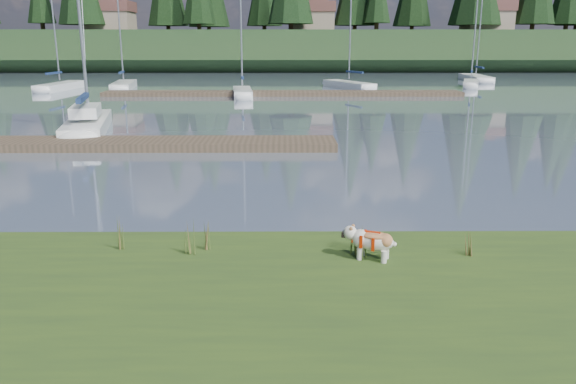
{
  "coord_description": "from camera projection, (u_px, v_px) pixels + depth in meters",
  "views": [
    {
      "loc": [
        2.12,
        -11.43,
        3.77
      ],
      "look_at": [
        2.19,
        -0.5,
        0.85
      ],
      "focal_mm": 35.0,
      "sensor_mm": 36.0,
      "label": 1
    }
  ],
  "objects": [
    {
      "name": "sailboat_bg_1",
      "position": [
        125.0,
        84.0,
        47.28
      ],
      "size": [
        2.61,
        7.64,
        11.25
      ],
      "rotation": [
        0.0,
        0.0,
        1.73
      ],
      "color": "white",
      "rests_on": "ground"
    },
    {
      "name": "house_0",
      "position": [
        110.0,
        16.0,
        77.59
      ],
      "size": [
        6.3,
        5.3,
        4.65
      ],
      "color": "gray",
      "rests_on": "ridge"
    },
    {
      "name": "house_1",
      "position": [
        312.0,
        16.0,
        78.73
      ],
      "size": [
        6.3,
        5.3,
        4.65
      ],
      "color": "gray",
      "rests_on": "ridge"
    },
    {
      "name": "sailboat_bg_3",
      "position": [
        345.0,
        84.0,
        47.66
      ],
      "size": [
        4.28,
        7.21,
        10.76
      ],
      "rotation": [
        0.0,
        0.0,
        1.99
      ],
      "color": "white",
      "rests_on": "ground"
    },
    {
      "name": "bank",
      "position": [
        92.0,
        381.0,
        6.16
      ],
      "size": [
        60.0,
        9.0,
        0.35
      ],
      "primitive_type": "cube",
      "color": "#334C1A",
      "rests_on": "ground"
    },
    {
      "name": "house_2",
      "position": [
        487.0,
        15.0,
        76.95
      ],
      "size": [
        6.3,
        5.3,
        4.65
      ],
      "color": "gray",
      "rests_on": "ridge"
    },
    {
      "name": "sailboat_bg_4",
      "position": [
        471.0,
        83.0,
        48.89
      ],
      "size": [
        2.97,
        6.06,
        9.06
      ],
      "rotation": [
        0.0,
        0.0,
        1.26
      ],
      "color": "white",
      "rests_on": "ground"
    },
    {
      "name": "dock_far",
      "position": [
        283.0,
        93.0,
        40.95
      ],
      "size": [
        26.0,
        2.2,
        0.3
      ],
      "primitive_type": "cube",
      "color": "#4C3D2C",
      "rests_on": "ground"
    },
    {
      "name": "weed_4",
      "position": [
        352.0,
        245.0,
        9.31
      ],
      "size": [
        0.17,
        0.14,
        0.37
      ],
      "color": "#475B23",
      "rests_on": "bank"
    },
    {
      "name": "sailboat_bg_5",
      "position": [
        474.0,
        77.0,
        56.78
      ],
      "size": [
        2.27,
        8.64,
        12.14
      ],
      "rotation": [
        0.0,
        0.0,
        1.5
      ],
      "color": "white",
      "rests_on": "ground"
    },
    {
      "name": "weed_2",
      "position": [
        362.0,
        243.0,
        9.11
      ],
      "size": [
        0.17,
        0.14,
        0.64
      ],
      "color": "#475B23",
      "rests_on": "bank"
    },
    {
      "name": "ground",
      "position": [
        255.0,
        95.0,
        40.98
      ],
      "size": [
        200.0,
        200.0,
        0.0
      ],
      "primitive_type": "plane",
      "color": "slate",
      "rests_on": "ground"
    },
    {
      "name": "weed_5",
      "position": [
        466.0,
        243.0,
        9.27
      ],
      "size": [
        0.17,
        0.14,
        0.5
      ],
      "color": "#475B23",
      "rests_on": "bank"
    },
    {
      "name": "mud_lip",
      "position": [
        171.0,
        248.0,
        10.44
      ],
      "size": [
        60.0,
        0.5,
        0.14
      ],
      "primitive_type": "cube",
      "color": "#33281C",
      "rests_on": "ground"
    },
    {
      "name": "weed_0",
      "position": [
        188.0,
        238.0,
        9.29
      ],
      "size": [
        0.17,
        0.14,
        0.68
      ],
      "color": "#475B23",
      "rests_on": "bank"
    },
    {
      "name": "sailboat_bg_2",
      "position": [
        242.0,
        91.0,
        40.39
      ],
      "size": [
        1.83,
        6.31,
        9.54
      ],
      "rotation": [
        0.0,
        0.0,
        1.67
      ],
      "color": "white",
      "rests_on": "ground"
    },
    {
      "name": "ridge",
      "position": [
        270.0,
        51.0,
        81.87
      ],
      "size": [
        200.0,
        20.0,
        5.0
      ],
      "primitive_type": "cube",
      "color": "#1E351A",
      "rests_on": "ground"
    },
    {
      "name": "bulldog",
      "position": [
        372.0,
        240.0,
        9.08
      ],
      "size": [
        0.88,
        0.56,
        0.52
      ],
      "rotation": [
        0.0,
        0.0,
        2.79
      ],
      "color": "silver",
      "rests_on": "bank"
    },
    {
      "name": "weed_3",
      "position": [
        118.0,
        234.0,
        9.53
      ],
      "size": [
        0.17,
        0.14,
        0.64
      ],
      "color": "#475B23",
      "rests_on": "bank"
    },
    {
      "name": "sailboat_bg_0",
      "position": [
        64.0,
        85.0,
        46.27
      ],
      "size": [
        1.94,
        7.55,
        10.89
      ],
      "rotation": [
        0.0,
        0.0,
        1.51
      ],
      "color": "white",
      "rests_on": "ground"
    },
    {
      "name": "weed_1",
      "position": [
        211.0,
        237.0,
        9.52
      ],
      "size": [
        0.17,
        0.14,
        0.52
      ],
      "color": "#475B23",
      "rests_on": "bank"
    },
    {
      "name": "sailboat_main",
      "position": [
        89.0,
        120.0,
        24.87
      ],
      "size": [
        3.27,
        7.96,
        11.35
      ],
      "rotation": [
        0.0,
        0.0,
        1.8
      ],
      "color": "white",
      "rests_on": "ground"
    },
    {
      "name": "dock_near",
      "position": [
        118.0,
        144.0,
        20.63
      ],
      "size": [
        16.0,
        2.0,
        0.3
      ],
      "primitive_type": "cube",
      "color": "#4C3D2C",
      "rests_on": "ground"
    }
  ]
}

